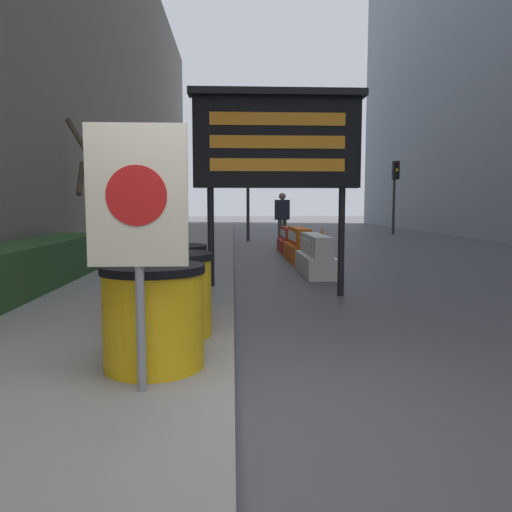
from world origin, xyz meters
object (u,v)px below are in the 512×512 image
object	(u,v)px
traffic_light_near_curb	(248,169)
traffic_light_far_side	(395,181)
barrel_drum_foreground	(154,316)
barrel_drum_back	(172,280)
traffic_cone_near	(322,239)
pedestrian_worker	(282,214)
warning_sign	(138,212)
jersey_barrier_orange_far	(299,246)
barrel_drum_middle	(171,294)
jersey_barrier_white	(315,257)
message_board	(277,142)
jersey_barrier_red_striped	(289,241)

from	to	relation	value
traffic_light_near_curb	traffic_light_far_side	world-z (taller)	traffic_light_near_curb
barrel_drum_foreground	barrel_drum_back	world-z (taller)	same
traffic_cone_near	pedestrian_worker	world-z (taller)	pedestrian_worker
warning_sign	jersey_barrier_orange_far	bearing A→B (deg)	76.13
traffic_light_near_curb	barrel_drum_middle	bearing A→B (deg)	-94.59
jersey_barrier_white	traffic_light_far_side	world-z (taller)	traffic_light_far_side
barrel_drum_back	traffic_light_near_curb	xyz separation A→B (m)	(1.28, 13.76, 2.21)
jersey_barrier_white	traffic_light_near_curb	world-z (taller)	traffic_light_near_curb
warning_sign	pedestrian_worker	world-z (taller)	warning_sign
barrel_drum_foreground	jersey_barrier_white	distance (m)	6.59
message_board	barrel_drum_middle	bearing A→B (deg)	-113.57
jersey_barrier_red_striped	message_board	bearing A→B (deg)	-98.01
message_board	pedestrian_worker	world-z (taller)	message_board
message_board	jersey_barrier_red_striped	distance (m)	7.45
warning_sign	traffic_light_far_side	xyz separation A→B (m)	(8.12, 19.69, 1.13)
barrel_drum_foreground	jersey_barrier_orange_far	size ratio (longest dim) A/B	0.40
barrel_drum_back	jersey_barrier_red_striped	bearing A→B (deg)	75.41
pedestrian_worker	traffic_light_near_curb	bearing A→B (deg)	143.29
jersey_barrier_white	pedestrian_worker	bearing A→B (deg)	89.41
message_board	jersey_barrier_white	xyz separation A→B (m)	(1.00, 2.39, -1.98)
jersey_barrier_white	traffic_cone_near	distance (m)	5.16
jersey_barrier_orange_far	traffic_light_near_curb	bearing A→B (deg)	98.78
traffic_light_near_curb	traffic_light_far_side	xyz separation A→B (m)	(6.91, 3.55, -0.29)
jersey_barrier_white	pedestrian_worker	xyz separation A→B (m)	(0.08, 7.61, 0.72)
traffic_cone_near	pedestrian_worker	xyz separation A→B (m)	(-0.96, 2.56, 0.71)
barrel_drum_back	traffic_cone_near	world-z (taller)	barrel_drum_back
barrel_drum_back	jersey_barrier_orange_far	world-z (taller)	barrel_drum_back
barrel_drum_foreground	barrel_drum_middle	bearing A→B (deg)	88.89
warning_sign	jersey_barrier_red_striped	xyz separation A→B (m)	(2.28, 11.42, -1.02)
jersey_barrier_orange_far	barrel_drum_middle	bearing A→B (deg)	-106.16
barrel_drum_foreground	traffic_light_near_curb	xyz separation A→B (m)	(1.20, 15.63, 2.21)
jersey_barrier_white	jersey_barrier_orange_far	distance (m)	2.51
message_board	jersey_barrier_orange_far	world-z (taller)	message_board
barrel_drum_foreground	jersey_barrier_white	bearing A→B (deg)	69.87
message_board	jersey_barrier_orange_far	size ratio (longest dim) A/B	1.58
traffic_light_far_side	pedestrian_worker	distance (m)	8.01
barrel_drum_middle	traffic_light_far_side	world-z (taller)	traffic_light_far_side
barrel_drum_foreground	warning_sign	distance (m)	0.95
barrel_drum_foreground	traffic_light_far_side	xyz separation A→B (m)	(8.11, 19.18, 1.92)
barrel_drum_back	traffic_light_near_curb	size ratio (longest dim) A/B	0.21
traffic_cone_near	traffic_light_near_curb	world-z (taller)	traffic_light_near_curb
barrel_drum_back	jersey_barrier_orange_far	distance (m)	7.23
message_board	pedestrian_worker	bearing A→B (deg)	83.85
traffic_light_far_side	barrel_drum_back	bearing A→B (deg)	-115.34
barrel_drum_middle	jersey_barrier_red_striped	world-z (taller)	barrel_drum_middle
jersey_barrier_red_striped	traffic_light_near_curb	size ratio (longest dim) A/B	0.44
barrel_drum_back	pedestrian_worker	distance (m)	12.19
barrel_drum_middle	traffic_light_far_side	bearing A→B (deg)	66.08
barrel_drum_foreground	traffic_light_far_side	bearing A→B (deg)	67.07
barrel_drum_back	warning_sign	bearing A→B (deg)	-88.12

